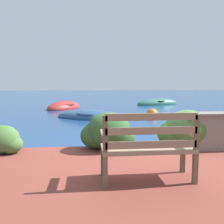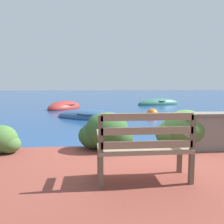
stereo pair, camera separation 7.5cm
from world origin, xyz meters
name	(u,v)px [view 1 (the left image)]	position (x,y,z in m)	size (l,w,h in m)	color
ground_plane	(141,155)	(0.00, 0.00, 0.00)	(80.00, 80.00, 0.00)	navy
park_bench	(148,145)	(-0.31, -1.87, 0.70)	(1.23, 0.48, 0.93)	brown
hedge_clump_far_left	(2,141)	(-2.67, -0.34, 0.44)	(0.76, 0.55, 0.52)	#426B33
hedge_clump_left	(108,133)	(-0.71, -0.24, 0.53)	(1.06, 0.77, 0.72)	#2D5628
hedge_clump_centre	(186,131)	(0.85, -0.29, 0.55)	(1.12, 0.80, 0.76)	#426B33
rowboat_nearest	(90,117)	(-0.99, 5.44, 0.06)	(3.25, 2.38, 0.63)	#2D517A
rowboat_mid	(64,108)	(-2.43, 9.31, 0.07)	(2.39, 2.73, 0.78)	#9E2D28
rowboat_far	(158,104)	(3.63, 11.39, 0.06)	(3.26, 1.90, 0.75)	#336B5B
mooring_buoy	(152,114)	(1.78, 5.82, 0.09)	(0.56, 0.56, 0.51)	orange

